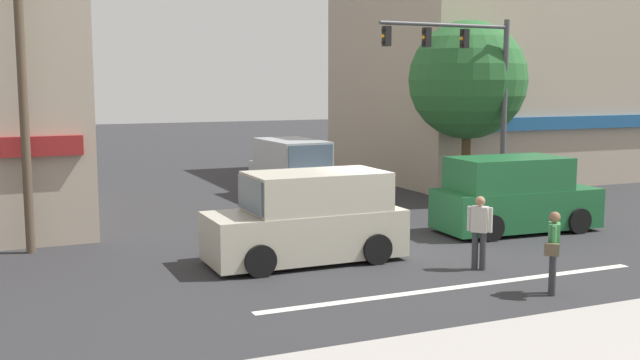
% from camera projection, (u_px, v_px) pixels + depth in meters
% --- Properties ---
extents(ground_plane, '(120.00, 120.00, 0.00)m').
position_uv_depth(ground_plane, '(380.00, 252.00, 18.60)').
color(ground_plane, '#2B2B2D').
extents(lane_marking_stripe, '(9.00, 0.24, 0.01)m').
position_uv_depth(lane_marking_stripe, '(461.00, 287.00, 15.42)').
color(lane_marking_stripe, silver).
rests_on(lane_marking_stripe, ground).
extents(building_right_corner, '(12.73, 9.98, 9.76)m').
position_uv_depth(building_right_corner, '(501.00, 66.00, 33.69)').
color(building_right_corner, tan).
rests_on(building_right_corner, ground).
extents(street_tree, '(4.17, 4.17, 6.34)m').
position_uv_depth(street_tree, '(468.00, 80.00, 26.29)').
color(street_tree, '#4C3823').
rests_on(street_tree, ground).
extents(utility_pole_near_left, '(1.40, 0.22, 7.99)m').
position_uv_depth(utility_pole_near_left, '(22.00, 84.00, 17.94)').
color(utility_pole_near_left, brown).
rests_on(utility_pole_near_left, ground).
extents(utility_pole_far_right, '(1.40, 0.22, 8.02)m').
position_uv_depth(utility_pole_far_right, '(452.00, 83.00, 30.07)').
color(utility_pole_far_right, brown).
rests_on(utility_pole_far_right, ground).
extents(traffic_light_mast, '(4.89, 0.41, 6.20)m').
position_uv_depth(traffic_light_mast, '(473.00, 78.00, 24.00)').
color(traffic_light_mast, '#47474C').
rests_on(traffic_light_mast, ground).
extents(van_parked_curbside, '(4.69, 2.22, 2.11)m').
position_uv_depth(van_parked_curbside, '(514.00, 196.00, 21.00)').
color(van_parked_curbside, '#1E6033').
rests_on(van_parked_curbside, ground).
extents(van_crossing_rightbound, '(4.60, 2.04, 2.11)m').
position_uv_depth(van_crossing_rightbound, '(308.00, 219.00, 17.50)').
color(van_crossing_rightbound, '#B7B29E').
rests_on(van_crossing_rightbound, ground).
extents(van_approaching_near, '(2.18, 4.67, 2.11)m').
position_uv_depth(van_approaching_near, '(294.00, 171.00, 26.94)').
color(van_approaching_near, '#999EA3').
rests_on(van_approaching_near, ground).
extents(pedestrian_foreground_with_bag, '(0.58, 0.58, 1.67)m').
position_uv_depth(pedestrian_foreground_with_bag, '(553.00, 248.00, 14.74)').
color(pedestrian_foreground_with_bag, '#333338').
rests_on(pedestrian_foreground_with_bag, ground).
extents(pedestrian_far_side, '(0.41, 0.45, 1.67)m').
position_uv_depth(pedestrian_far_side, '(480.00, 228.00, 16.72)').
color(pedestrian_far_side, '#333338').
rests_on(pedestrian_far_side, ground).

